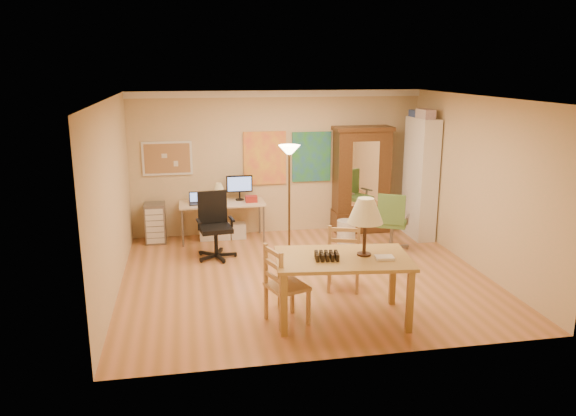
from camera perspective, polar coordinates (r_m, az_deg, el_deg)
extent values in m
plane|color=#A86E3B|center=(8.67, 1.71, -6.97)|extent=(5.50, 5.50, 0.00)
cube|color=white|center=(10.51, -1.04, 11.53)|extent=(5.50, 0.08, 0.12)
cube|color=#AE7652|center=(10.51, -12.17, 4.96)|extent=(0.90, 0.04, 0.62)
cube|color=yellow|center=(10.61, -2.36, 5.08)|extent=(0.80, 0.04, 1.00)
cube|color=#2868A0|center=(10.77, 2.40, 5.22)|extent=(0.75, 0.04, 0.95)
cube|color=olive|center=(7.04, 5.58, -5.14)|extent=(1.77, 1.19, 0.04)
cube|color=olive|center=(6.72, -0.39, -9.84)|extent=(0.09, 0.09, 0.79)
cube|color=olive|center=(6.97, 12.28, -9.29)|extent=(0.09, 0.09, 0.79)
cube|color=olive|center=(7.50, -0.76, -7.21)|extent=(0.09, 0.09, 0.79)
cube|color=olive|center=(7.72, 10.59, -6.83)|extent=(0.09, 0.09, 0.79)
cylinder|color=black|center=(7.13, 7.73, -4.67)|extent=(0.18, 0.18, 0.02)
cylinder|color=black|center=(7.06, 7.78, -3.05)|extent=(0.04, 0.04, 0.44)
cone|color=beige|center=(6.97, 7.88, -0.26)|extent=(0.44, 0.44, 0.31)
cube|color=silver|center=(7.02, 9.78, -5.00)|extent=(0.24, 0.19, 0.03)
cube|color=black|center=(6.91, 3.96, -4.88)|extent=(0.34, 0.28, 0.09)
cube|color=#AA8E4E|center=(8.10, 5.69, -5.04)|extent=(0.57, 0.56, 0.04)
cube|color=#AA8E4E|center=(8.36, 7.05, -6.25)|extent=(0.05, 0.05, 0.45)
cube|color=#AA8E4E|center=(8.37, 4.30, -6.16)|extent=(0.05, 0.05, 0.45)
cube|color=#AA8E4E|center=(8.01, 7.05, -7.19)|extent=(0.05, 0.05, 0.45)
cube|color=#AA8E4E|center=(8.02, 4.18, -7.10)|extent=(0.05, 0.05, 0.45)
cube|color=#AA8E4E|center=(7.84, 7.16, -3.73)|extent=(0.05, 0.05, 0.52)
cube|color=#AA8E4E|center=(7.85, 4.25, -3.64)|extent=(0.05, 0.05, 0.52)
cube|color=#AA8E4E|center=(7.82, 5.71, -3.32)|extent=(0.39, 0.15, 0.05)
cube|color=#AA8E4E|center=(7.03, -0.11, -7.97)|extent=(0.57, 0.59, 0.04)
cube|color=#AA8E4E|center=(7.06, 2.08, -10.10)|extent=(0.05, 0.05, 0.46)
cube|color=#AA8E4E|center=(7.38, 0.44, -8.97)|extent=(0.05, 0.05, 0.46)
cube|color=#AA8E4E|center=(6.89, -0.69, -10.74)|extent=(0.05, 0.05, 0.46)
cube|color=#AA8E4E|center=(7.21, -2.25, -9.55)|extent=(0.05, 0.05, 0.46)
cube|color=#AA8E4E|center=(6.69, -0.70, -6.73)|extent=(0.05, 0.05, 0.53)
cube|color=#AA8E4E|center=(7.02, -2.29, -5.70)|extent=(0.05, 0.05, 0.53)
cube|color=#AA8E4E|center=(6.83, -1.52, -5.78)|extent=(0.16, 0.39, 0.05)
cylinder|color=#43321B|center=(9.45, 0.12, -5.05)|extent=(0.29, 0.29, 0.03)
cylinder|color=#43321B|center=(9.19, 0.13, 0.27)|extent=(0.04, 0.04, 1.80)
cone|color=#FFE0A5|center=(9.01, 0.13, 5.95)|extent=(0.35, 0.35, 0.14)
cube|color=#C9B093|center=(10.33, -6.72, 0.47)|extent=(1.55, 0.68, 0.03)
cylinder|color=slate|center=(10.13, -10.66, -2.05)|extent=(0.03, 0.03, 0.68)
cylinder|color=slate|center=(10.21, -2.47, -1.67)|extent=(0.03, 0.03, 0.68)
cylinder|color=slate|center=(10.69, -10.66, -1.19)|extent=(0.03, 0.03, 0.68)
cylinder|color=slate|center=(10.77, -2.91, -0.83)|extent=(0.03, 0.03, 0.68)
cube|color=black|center=(10.26, -9.13, 0.42)|extent=(0.31, 0.21, 0.02)
cube|color=black|center=(10.39, -9.18, 1.17)|extent=(0.31, 0.05, 0.20)
cube|color=black|center=(10.43, -4.96, 2.47)|extent=(0.48, 0.04, 0.31)
cone|color=beige|center=(10.36, -7.07, 2.22)|extent=(0.19, 0.19, 0.12)
cube|color=silver|center=(10.18, -7.48, 0.33)|extent=(0.24, 0.31, 0.01)
cube|color=maroon|center=(10.32, -3.75, 0.93)|extent=(0.21, 0.16, 0.12)
cube|color=white|center=(10.51, -8.23, -2.44)|extent=(0.27, 0.23, 0.29)
cube|color=white|center=(10.52, -6.65, -2.37)|extent=(0.27, 0.23, 0.29)
cube|color=silver|center=(10.54, -5.07, -2.30)|extent=(0.27, 0.23, 0.29)
cylinder|color=black|center=(9.47, -7.32, -3.53)|extent=(0.06, 0.06, 0.43)
cube|color=black|center=(9.39, -7.37, -2.11)|extent=(0.57, 0.55, 0.07)
cube|color=black|center=(9.53, -7.69, 0.11)|extent=(0.49, 0.12, 0.55)
cube|color=black|center=(9.31, -9.07, -1.37)|extent=(0.08, 0.32, 0.03)
cube|color=black|center=(9.41, -5.74, -1.10)|extent=(0.08, 0.32, 0.03)
cylinder|color=slate|center=(9.98, 10.48, -2.81)|extent=(0.06, 0.06, 0.40)
cube|color=#477132|center=(9.92, 10.54, -1.54)|extent=(0.64, 0.63, 0.07)
cube|color=#477132|center=(9.63, 10.45, -0.17)|extent=(0.43, 0.26, 0.52)
cube|color=slate|center=(9.86, 12.07, -0.87)|extent=(0.18, 0.28, 0.03)
cube|color=slate|center=(9.91, 9.08, -0.65)|extent=(0.18, 0.28, 0.03)
cube|color=slate|center=(10.50, -13.32, -1.47)|extent=(0.36, 0.41, 0.72)
cube|color=silver|center=(10.29, -13.38, -1.80)|extent=(0.31, 0.02, 0.62)
cube|color=#3B1C10|center=(10.88, 7.45, 2.71)|extent=(1.03, 0.47, 1.97)
cube|color=#3B1C10|center=(11.06, 7.33, -1.24)|extent=(1.07, 0.51, 0.39)
cube|color=white|center=(10.62, 7.88, 3.44)|extent=(0.52, 0.01, 1.22)
cube|color=#3B1C10|center=(10.73, 7.63, 8.01)|extent=(1.11, 0.52, 0.07)
cube|color=white|center=(10.70, 13.29, 2.96)|extent=(0.33, 0.89, 2.23)
cube|color=#993333|center=(10.66, 13.25, -0.27)|extent=(0.20, 0.45, 0.27)
cube|color=#334C99|center=(10.77, 12.82, 7.02)|extent=(0.20, 0.31, 0.22)
cylinder|color=silver|center=(10.25, 5.92, -2.42)|extent=(0.34, 0.34, 0.42)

